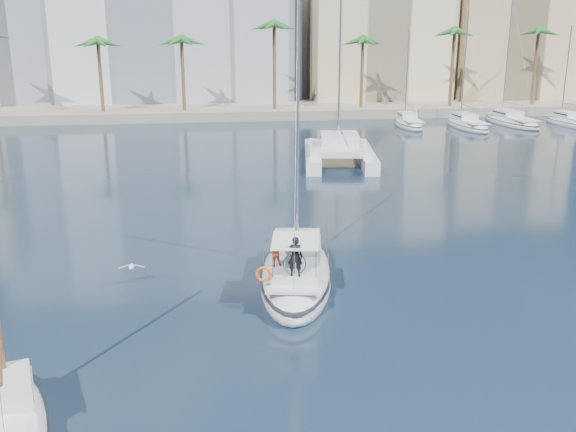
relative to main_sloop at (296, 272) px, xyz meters
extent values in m
plane|color=black|center=(0.72, -0.39, -0.49)|extent=(160.00, 160.00, 0.00)
cube|color=gray|center=(0.72, 60.61, 0.11)|extent=(120.00, 14.00, 1.20)
cube|color=silver|center=(-11.28, 72.61, 13.51)|extent=(42.00, 16.00, 28.00)
cube|color=beige|center=(22.72, 69.61, 9.51)|extent=(20.00, 14.00, 20.00)
cube|color=tan|center=(42.72, 67.61, 8.51)|extent=(18.00, 12.00, 18.00)
cylinder|color=brown|center=(0.72, 56.61, 4.76)|extent=(0.44, 0.44, 10.50)
sphere|color=#256424|center=(0.72, 56.61, 10.01)|extent=(3.60, 3.60, 3.60)
cylinder|color=brown|center=(34.72, 56.61, 4.76)|extent=(0.44, 0.44, 10.50)
sphere|color=#256424|center=(34.72, 56.61, 10.01)|extent=(3.60, 3.60, 3.60)
ellipsoid|color=silver|center=(0.01, 0.01, -0.18)|extent=(4.90, 10.43, 2.08)
ellipsoid|color=black|center=(0.01, 0.01, 0.11)|extent=(4.95, 10.54, 0.18)
cube|color=silver|center=(-0.03, -0.18, 0.60)|extent=(3.55, 7.80, 0.12)
cube|color=silver|center=(0.17, 0.96, 0.96)|extent=(2.69, 3.61, 0.60)
cube|color=black|center=(0.17, 0.96, 0.98)|extent=(2.64, 3.23, 0.14)
cylinder|color=#B7BABF|center=(0.38, 2.10, 7.24)|extent=(0.15, 0.15, 13.15)
cylinder|color=#B7BABF|center=(0.02, 0.11, 2.16)|extent=(0.82, 4.01, 0.11)
cube|color=silver|center=(-0.37, -2.08, 0.84)|extent=(2.31, 2.80, 0.36)
cube|color=white|center=(-0.38, -2.17, 2.21)|extent=(2.31, 2.80, 0.04)
torus|color=silver|center=(-0.54, -3.03, 1.51)|extent=(0.95, 0.22, 0.96)
torus|color=#EE4D0C|center=(-1.81, -3.19, 1.21)|extent=(0.65, 0.30, 0.64)
imported|color=black|center=(-0.52, -3.08, 1.86)|extent=(0.70, 0.55, 1.66)
imported|color=maroon|center=(-1.17, -1.81, 1.60)|extent=(0.57, 0.45, 1.16)
ellipsoid|color=silver|center=(-9.72, -10.39, -0.26)|extent=(3.82, 6.98, 1.57)
ellipsoid|color=black|center=(-9.72, -10.39, -0.04)|extent=(3.86, 7.05, 0.18)
cube|color=silver|center=(-9.69, -10.52, 0.33)|extent=(2.79, 5.22, 0.12)
cube|color=silver|center=(-9.89, -9.78, 0.69)|extent=(1.95, 2.48, 0.60)
cube|color=black|center=(-9.89, -9.78, 0.71)|extent=(1.90, 2.24, 0.14)
cylinder|color=brown|center=(-9.74, -10.33, 1.89)|extent=(0.84, 2.62, 0.11)
cube|color=silver|center=(5.63, 27.18, 0.06)|extent=(3.00, 11.63, 1.10)
cube|color=silver|center=(10.17, 26.46, 0.06)|extent=(3.00, 11.63, 1.10)
cube|color=silver|center=(7.81, 26.25, 0.81)|extent=(6.12, 7.11, 0.50)
cube|color=silver|center=(7.90, 26.82, 1.51)|extent=(3.69, 3.93, 1.00)
cube|color=black|center=(7.90, 26.82, 1.56)|extent=(3.64, 3.48, 0.18)
cylinder|color=#B7BABF|center=(8.17, 28.54, 8.73)|extent=(0.18, 0.18, 15.45)
ellipsoid|color=silver|center=(-7.34, 0.63, 0.39)|extent=(0.24, 0.45, 0.22)
sphere|color=silver|center=(-7.34, 0.84, 0.41)|extent=(0.12, 0.12, 0.12)
cube|color=gray|center=(-7.66, 0.63, 0.42)|extent=(0.52, 0.19, 0.12)
cube|color=gray|center=(-7.01, 0.63, 0.42)|extent=(0.52, 0.19, 0.12)
camera|label=1|loc=(-4.18, -26.89, 10.52)|focal=40.00mm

